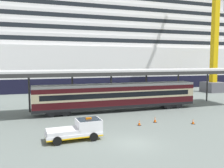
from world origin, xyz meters
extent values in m
plane|color=slate|center=(0.00, 0.00, 0.00)|extent=(400.00, 400.00, 0.00)
cube|color=black|center=(-17.32, 52.80, 1.68)|extent=(167.44, 29.73, 3.36)
cube|color=silver|center=(-17.32, 52.80, 7.27)|extent=(167.44, 29.73, 7.83)
cube|color=silver|center=(-17.32, 52.80, 12.65)|extent=(154.05, 27.35, 2.92)
cube|color=silver|center=(-17.32, 52.80, 15.57)|extent=(147.88, 26.26, 2.92)
cylinder|color=silver|center=(29.56, 52.80, 27.70)|extent=(1.00, 1.00, 3.80)
cube|color=silver|center=(3.23, 14.22, 6.04)|extent=(43.88, 6.40, 0.25)
cube|color=#2B2B2B|center=(3.23, 11.12, 5.66)|extent=(43.88, 0.20, 0.50)
cylinder|color=#2B2B2B|center=(-9.30, 17.02, 2.96)|extent=(0.28, 0.28, 5.91)
cylinder|color=#2B2B2B|center=(-3.04, 17.02, 2.96)|extent=(0.28, 0.28, 5.91)
cylinder|color=#2B2B2B|center=(3.23, 17.02, 2.96)|extent=(0.28, 0.28, 5.91)
cylinder|color=#2B2B2B|center=(9.50, 17.02, 2.96)|extent=(0.28, 0.28, 5.91)
cylinder|color=#2B2B2B|center=(15.77, 17.02, 2.96)|extent=(0.28, 0.28, 5.91)
cylinder|color=#2B2B2B|center=(22.04, 17.02, 2.96)|extent=(0.28, 0.28, 5.91)
cube|color=black|center=(3.23, 13.72, 0.85)|extent=(24.44, 2.80, 0.40)
cube|color=#470F14|center=(3.23, 13.72, 1.50)|extent=(24.44, 2.80, 0.90)
cube|color=beige|center=(3.23, 13.72, 2.55)|extent=(24.44, 2.80, 1.20)
cube|color=black|center=(3.23, 12.35, 2.60)|extent=(22.49, 0.08, 0.72)
cube|color=#470F14|center=(3.23, 13.72, 3.45)|extent=(24.44, 2.80, 0.60)
cube|color=#A5A5A5|center=(3.23, 13.72, 3.93)|extent=(24.44, 2.69, 0.36)
cube|color=black|center=(-5.57, 13.72, 0.45)|extent=(3.20, 2.35, 0.50)
cylinder|color=black|center=(-6.47, 12.55, 0.42)|extent=(0.84, 0.12, 0.84)
cylinder|color=black|center=(-4.67, 12.55, 0.42)|extent=(0.84, 0.12, 0.84)
cube|color=black|center=(12.03, 13.72, 0.45)|extent=(3.20, 2.35, 0.50)
cylinder|color=black|center=(11.13, 12.55, 0.42)|extent=(0.84, 0.12, 0.84)
cylinder|color=black|center=(12.93, 12.55, 0.42)|extent=(0.84, 0.12, 0.84)
cube|color=white|center=(-5.08, 2.68, 0.58)|extent=(5.29, 2.24, 0.36)
cube|color=#F2B20C|center=(-5.08, 2.68, 0.45)|extent=(5.29, 2.26, 0.12)
cube|color=white|center=(-3.62, 2.75, 1.31)|extent=(2.38, 2.03, 1.10)
cube|color=#19232D|center=(-3.62, 2.75, 1.66)|extent=(2.16, 1.94, 0.44)
cube|color=orange|center=(-3.62, 2.75, 1.94)|extent=(0.57, 0.23, 0.16)
cube|color=white|center=(-6.11, 2.63, 0.94)|extent=(3.00, 2.06, 0.36)
cylinder|color=black|center=(-3.46, 3.76, 0.40)|extent=(0.81, 0.29, 0.80)
cylinder|color=black|center=(-3.37, 1.76, 0.40)|extent=(0.81, 0.29, 0.80)
cylinder|color=black|center=(-6.79, 3.60, 0.40)|extent=(0.81, 0.29, 0.80)
cylinder|color=black|center=(-6.69, 1.60, 0.40)|extent=(0.81, 0.29, 0.80)
cube|color=black|center=(2.93, 5.39, 0.02)|extent=(0.36, 0.36, 0.04)
cone|color=#EA590F|center=(2.93, 5.39, 0.34)|extent=(0.30, 0.30, 0.60)
cylinder|color=white|center=(2.93, 5.39, 0.37)|extent=(0.17, 0.17, 0.08)
cube|color=black|center=(9.25, 3.99, 0.02)|extent=(0.36, 0.36, 0.04)
cone|color=#EA590F|center=(9.25, 3.99, 0.32)|extent=(0.30, 0.30, 0.57)
cylinder|color=white|center=(9.25, 3.99, 0.35)|extent=(0.17, 0.17, 0.08)
cube|color=black|center=(5.31, 6.04, 0.02)|extent=(0.36, 0.36, 0.04)
cone|color=#EA590F|center=(5.31, 6.04, 0.39)|extent=(0.30, 0.30, 0.70)
cylinder|color=white|center=(5.31, 6.04, 0.43)|extent=(0.17, 0.17, 0.10)
cube|color=#595960|center=(32.66, 27.65, 1.20)|extent=(4.40, 4.40, 2.40)
cube|color=#E5B20C|center=(32.66, 27.65, 19.61)|extent=(1.30, 1.30, 34.42)
camera|label=1|loc=(-8.32, -19.04, 7.37)|focal=37.80mm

